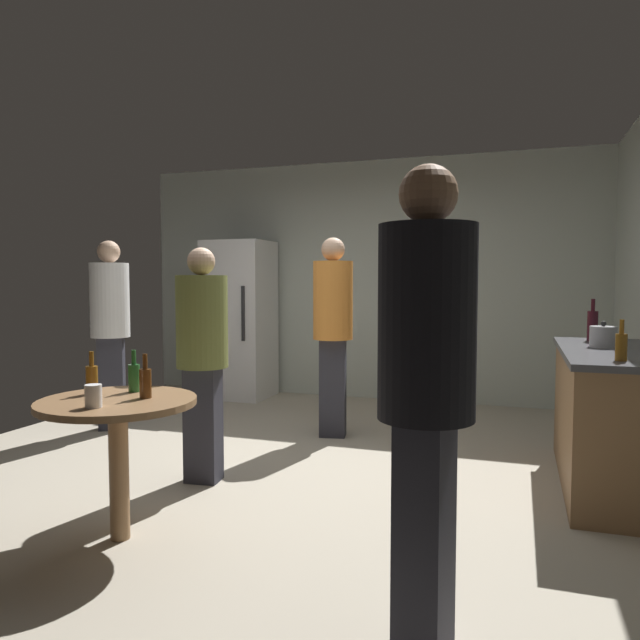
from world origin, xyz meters
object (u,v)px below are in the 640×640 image
person_in_orange_shirt (333,321)px  beer_bottle_amber (92,379)px  plastic_cup_white (93,396)px  person_in_black_shirt (426,373)px  beer_bottle_brown (145,382)px  refrigerator (240,319)px  kettle (604,337)px  wine_bottle_on_counter (592,325)px  beer_bottle_green (134,377)px  person_in_white_shirt (110,319)px  beer_bottle_on_counter (621,346)px  person_in_olive_shirt (202,346)px  foreground_table (118,419)px

person_in_orange_shirt → beer_bottle_amber: bearing=-26.6°
plastic_cup_white → person_in_black_shirt: person_in_black_shirt is taller
beer_bottle_brown → refrigerator: bearing=108.9°
kettle → plastic_cup_white: (-2.47, -2.01, -0.18)m
kettle → person_in_black_shirt: bearing=-110.4°
person_in_orange_shirt → wine_bottle_on_counter: bearing=78.3°
refrigerator → beer_bottle_amber: 3.71m
person_in_orange_shirt → plastic_cup_white: bearing=-19.8°
beer_bottle_green → plastic_cup_white: size_ratio=2.09×
person_in_white_shirt → wine_bottle_on_counter: bearing=66.7°
beer_bottle_on_counter → person_in_olive_shirt: (-2.52, -0.15, -0.08)m
beer_bottle_amber → beer_bottle_brown: size_ratio=1.00×
person_in_olive_shirt → person_in_orange_shirt: bearing=154.9°
beer_bottle_on_counter → person_in_olive_shirt: person_in_olive_shirt is taller
beer_bottle_on_counter → plastic_cup_white: 2.79m
beer_bottle_brown → person_in_olive_shirt: (-0.16, 0.86, 0.09)m
person_in_black_shirt → plastic_cup_white: bearing=0.8°
kettle → person_in_orange_shirt: 2.11m
beer_bottle_brown → person_in_white_shirt: size_ratio=0.14×
refrigerator → person_in_white_shirt: bearing=-103.5°
beer_bottle_brown → kettle: bearing=36.3°
kettle → beer_bottle_on_counter: beer_bottle_on_counter is taller
person_in_white_shirt → beer_bottle_brown: bearing=13.6°
refrigerator → person_in_orange_shirt: refrigerator is taller
wine_bottle_on_counter → beer_bottle_on_counter: bearing=-89.1°
beer_bottle_brown → person_in_orange_shirt: size_ratio=0.13×
beer_bottle_amber → plastic_cup_white: bearing=-49.5°
kettle → person_in_olive_shirt: size_ratio=0.16×
wine_bottle_on_counter → beer_bottle_brown: 3.22m
wine_bottle_on_counter → beer_bottle_brown: size_ratio=1.35×
beer_bottle_amber → beer_bottle_green: (0.18, 0.13, 0.00)m
kettle → beer_bottle_green: 3.00m
wine_bottle_on_counter → beer_bottle_on_counter: 1.18m
beer_bottle_amber → beer_bottle_brown: (0.34, -0.00, 0.00)m
wine_bottle_on_counter → plastic_cup_white: bearing=-134.6°
refrigerator → beer_bottle_on_counter: (3.60, -2.58, 0.08)m
beer_bottle_on_counter → foreground_table: bearing=-156.4°
person_in_black_shirt → wine_bottle_on_counter: bearing=-97.1°
foreground_table → beer_bottle_brown: (0.12, 0.07, 0.19)m
refrigerator → person_in_black_shirt: bearing=-56.3°
person_in_olive_shirt → plastic_cup_white: bearing=-3.1°
refrigerator → beer_bottle_on_counter: 4.43m
refrigerator → beer_bottle_amber: size_ratio=7.83×
kettle → beer_bottle_brown: bearing=-143.7°
person_in_orange_shirt → kettle: bearing=65.6°
refrigerator → beer_bottle_brown: size_ratio=7.83×
beer_bottle_amber → beer_bottle_green: bearing=35.8°
beer_bottle_amber → beer_bottle_green: size_ratio=1.00×
plastic_cup_white → beer_bottle_on_counter: bearing=27.7°
beer_bottle_on_counter → person_in_black_shirt: person_in_black_shirt is taller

